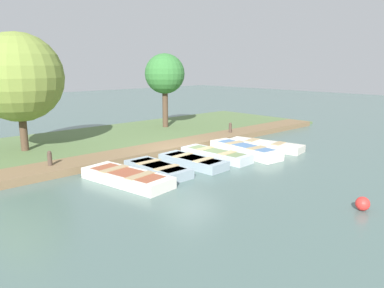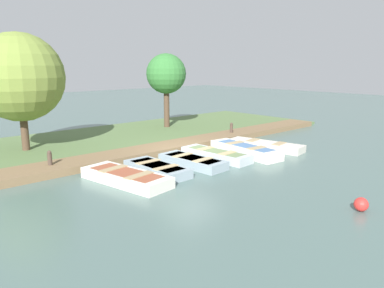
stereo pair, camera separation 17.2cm
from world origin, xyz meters
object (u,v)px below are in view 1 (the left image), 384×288
object	(u,v)px
rowboat_1	(158,169)
park_tree_far_left	(18,78)
rowboat_3	(216,155)
rowboat_4	(245,150)
buoy	(363,204)
rowboat_0	(127,177)
mooring_post_far	(230,130)
park_tree_left	(165,74)
mooring_post_near	(50,162)
rowboat_2	(193,161)
rowboat_5	(265,145)

from	to	relation	value
rowboat_1	park_tree_far_left	size ratio (longest dim) A/B	0.52
rowboat_3	rowboat_4	size ratio (longest dim) A/B	0.91
rowboat_4	buoy	xyz separation A→B (m)	(6.25, -2.67, -0.03)
rowboat_4	rowboat_3	bearing A→B (deg)	-98.39
rowboat_3	park_tree_far_left	bearing A→B (deg)	-142.67
rowboat_1	rowboat_4	bearing A→B (deg)	85.77
rowboat_1	buoy	xyz separation A→B (m)	(6.54, 1.92, 0.01)
rowboat_0	mooring_post_far	size ratio (longest dim) A/B	4.25
park_tree_far_left	park_tree_left	world-z (taller)	park_tree_far_left
mooring_post_near	buoy	distance (m)	10.41
rowboat_4	park_tree_far_left	size ratio (longest dim) A/B	0.69
rowboat_0	rowboat_2	size ratio (longest dim) A/B	1.20
rowboat_0	rowboat_5	xyz separation A→B (m)	(0.01, 7.62, -0.02)
rowboat_4	mooring_post_far	distance (m)	3.90
rowboat_2	rowboat_3	distance (m)	1.47
rowboat_0	rowboat_2	xyz separation A→B (m)	(-0.08, 3.07, -0.02)
rowboat_3	mooring_post_near	bearing A→B (deg)	-117.94
park_tree_far_left	rowboat_1	bearing A→B (deg)	20.51
rowboat_1	mooring_post_near	size ratio (longest dim) A/B	3.33
mooring_post_far	rowboat_1	bearing A→B (deg)	-68.81
rowboat_3	rowboat_4	bearing A→B (deg)	72.65
rowboat_2	rowboat_3	world-z (taller)	rowboat_3
rowboat_4	buoy	bearing A→B (deg)	-17.83
rowboat_0	rowboat_1	size ratio (longest dim) A/B	1.28
rowboat_3	rowboat_5	size ratio (longest dim) A/B	0.89
mooring_post_far	park_tree_far_left	bearing A→B (deg)	-111.29
rowboat_5	buoy	distance (m)	7.67
mooring_post_near	rowboat_1	bearing A→B (deg)	45.65
rowboat_2	rowboat_0	bearing A→B (deg)	-92.90
rowboat_3	mooring_post_near	distance (m)	6.50
rowboat_5	mooring_post_near	xyz separation A→B (m)	(-2.91, -9.00, 0.24)
mooring_post_near	rowboat_5	bearing A→B (deg)	72.09
rowboat_0	buoy	world-z (taller)	rowboat_0
mooring_post_near	park_tree_left	size ratio (longest dim) A/B	0.18
rowboat_0	park_tree_left	bearing A→B (deg)	124.77
rowboat_1	mooring_post_near	bearing A→B (deg)	-134.95
mooring_post_near	park_tree_far_left	size ratio (longest dim) A/B	0.16
rowboat_5	buoy	bearing A→B (deg)	-44.27
rowboat_5	mooring_post_near	distance (m)	9.46
mooring_post_near	park_tree_far_left	xyz separation A→B (m)	(-3.68, 0.40, 2.91)
rowboat_1	rowboat_4	distance (m)	4.60
rowboat_3	mooring_post_far	world-z (taller)	mooring_post_far
rowboat_1	rowboat_5	size ratio (longest dim) A/B	0.75
rowboat_2	rowboat_4	xyz separation A→B (m)	(0.20, 2.93, 0.04)
rowboat_2	park_tree_far_left	size ratio (longest dim) A/B	0.56
rowboat_2	rowboat_4	distance (m)	2.94
mooring_post_near	park_tree_far_left	distance (m)	4.71
park_tree_left	rowboat_1	bearing A→B (deg)	-40.65
rowboat_0	park_tree_far_left	distance (m)	7.35
rowboat_0	buoy	bearing A→B (deg)	18.31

